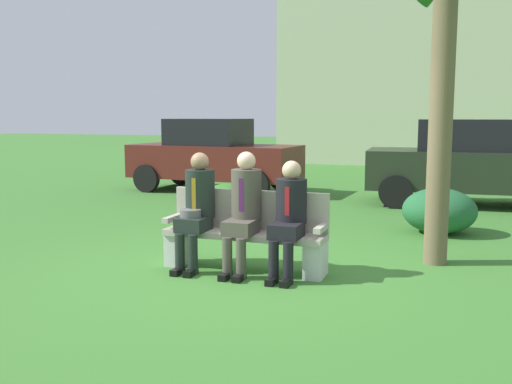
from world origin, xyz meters
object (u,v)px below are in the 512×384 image
park_bench (246,233)px  building_backdrop (481,34)px  seated_man_right (289,213)px  shrub_mid_lawn (229,202)px  parked_car_far (468,163)px  parked_car_near (213,155)px  shrub_near_bench (439,211)px  seated_man_middle (244,206)px  seated_man_left (197,205)px

park_bench → building_backdrop: (2.81, 18.57, 4.48)m
seated_man_right → shrub_mid_lawn: bearing=123.3°
park_bench → parked_car_far: parked_car_far is taller
parked_car_near → parked_car_far: size_ratio=1.00×
shrub_near_bench → parked_car_far: 3.08m
shrub_mid_lawn → building_backdrop: 17.00m
seated_man_right → building_backdrop: (2.26, 18.70, 4.19)m
park_bench → seated_man_middle: size_ratio=1.38×
shrub_near_bench → parked_car_far: parked_car_far is taller
seated_man_middle → parked_car_far: bearing=68.1°
seated_man_left → parked_car_near: parked_car_near is taller
shrub_mid_lawn → parked_car_near: size_ratio=0.25×
seated_man_middle → shrub_mid_lawn: (-1.34, 2.84, -0.44)m
seated_man_right → building_backdrop: building_backdrop is taller
seated_man_right → park_bench: bearing=166.8°
park_bench → shrub_near_bench: size_ratio=1.72×
park_bench → shrub_near_bench: (2.01, 2.86, -0.08)m
seated_man_right → shrub_near_bench: (1.46, 2.99, -0.37)m
seated_man_left → seated_man_right: size_ratio=1.05×
seated_man_left → seated_man_right: seated_man_left is taller
park_bench → parked_car_near: 6.92m
seated_man_middle → park_bench: bearing=99.7°
parked_car_near → parked_car_far: same height
seated_man_right → shrub_near_bench: bearing=63.9°
seated_man_middle → shrub_mid_lawn: 3.18m
seated_man_right → parked_car_far: 6.29m
park_bench → shrub_near_bench: 3.50m
shrub_mid_lawn → building_backdrop: building_backdrop is taller
shrub_near_bench → parked_car_near: bearing=147.3°
shrub_near_bench → parked_car_near: 6.13m
park_bench → seated_man_middle: 0.36m
shrub_near_bench → building_backdrop: 16.37m
shrub_near_bench → park_bench: bearing=-125.1°
seated_man_left → building_backdrop: 19.44m
parked_car_near → park_bench: bearing=-63.1°
seated_man_left → seated_man_middle: seated_man_middle is taller
parked_car_near → seated_man_middle: bearing=-63.4°
seated_man_middle → building_backdrop: building_backdrop is taller
park_bench → seated_man_right: (0.55, -0.13, 0.29)m
seated_man_left → shrub_near_bench: size_ratio=1.22×
seated_man_middle → building_backdrop: size_ratio=0.09×
shrub_near_bench → seated_man_left: bearing=-130.6°
shrub_near_bench → parked_car_near: (-5.14, 3.30, 0.50)m
park_bench → building_backdrop: 19.30m
shrub_mid_lawn → building_backdrop: size_ratio=0.07×
building_backdrop → parked_car_near: bearing=-115.6°
seated_man_left → seated_man_middle: (0.57, 0.01, 0.02)m
parked_car_near → seated_man_left: bearing=-67.7°
park_bench → seated_man_right: bearing=-13.2°
parked_car_near → parked_car_far: bearing=-3.0°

